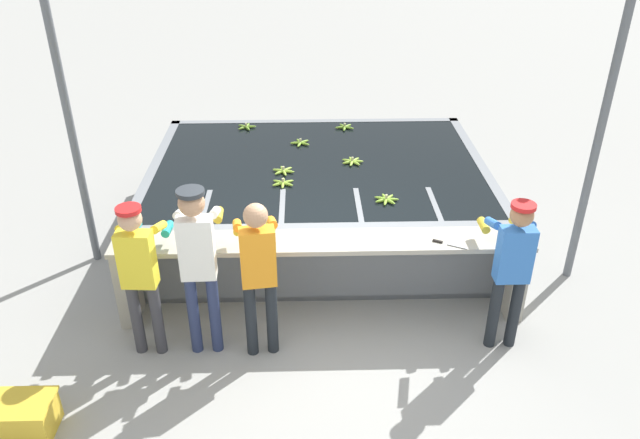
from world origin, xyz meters
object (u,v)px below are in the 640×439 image
Objects in this scene: crate at (22,417)px; banana_bunch_floating_1 at (283,171)px; banana_bunch_floating_0 at (352,161)px; support_post_left at (72,135)px; banana_bunch_floating_4 at (283,183)px; banana_bunch_floating_5 at (345,127)px; banana_bunch_floating_6 at (386,199)px; banana_bunch_floating_2 at (300,143)px; worker_2 at (258,266)px; worker_1 at (198,255)px; support_post_right at (596,148)px; banana_bunch_floating_3 at (246,127)px; knife_0 at (445,243)px; worker_3 at (512,262)px; worker_0 at (139,267)px.

banana_bunch_floating_1 is at bearing 55.82° from crate.
support_post_left is (-3.15, -0.70, 0.66)m from banana_bunch_floating_0.
banana_bunch_floating_5 is (0.84, 1.79, 0.00)m from banana_bunch_floating_4.
banana_bunch_floating_4 is 1.25m from banana_bunch_floating_6.
banana_bunch_floating_2 is (-0.65, 0.63, 0.00)m from banana_bunch_floating_0.
worker_2 is at bearing -134.53° from banana_bunch_floating_6.
support_post_right reaches higher than worker_1.
banana_bunch_floating_5 is (1.41, -0.05, 0.00)m from banana_bunch_floating_3.
banana_bunch_floating_0 and banana_bunch_floating_2 have the same top height.
banana_bunch_floating_3 is 3.90m from knife_0.
knife_0 is 4.09m from crate.
worker_1 is 6.28× the size of banana_bunch_floating_0.
worker_2 is 2.36m from worker_3.
crate is at bearing -131.42° from banana_bunch_floating_0.
worker_0 is 5.72× the size of banana_bunch_floating_1.
knife_0 is (2.20, -3.22, -0.01)m from banana_bunch_floating_3.
worker_0 is 4.78m from support_post_right.
worker_1 is 2.31m from banana_bunch_floating_6.
banana_bunch_floating_5 is 0.09× the size of support_post_left.
crate is at bearing -159.33° from knife_0.
banana_bunch_floating_0 is at bearing -43.94° from banana_bunch_floating_2.
banana_bunch_floating_6 is (0.30, -1.04, 0.00)m from banana_bunch_floating_0.
worker_2 is 2.16m from banana_bunch_floating_1.
banana_bunch_floating_4 is 3.61m from crate.
banana_bunch_floating_1 is 0.09× the size of support_post_left.
knife_0 is 4.17m from support_post_left.
worker_2 reaches higher than banana_bunch_floating_5.
banana_bunch_floating_3 is at bearing 138.90° from banana_bunch_floating_0.
knife_0 is at bearing -18.00° from support_post_left.
banana_bunch_floating_2 and banana_bunch_floating_5 have the same top height.
banana_bunch_floating_3 reaches higher than crate.
banana_bunch_floating_0 is 3.29m from support_post_left.
banana_bunch_floating_0 is (-1.32, 2.37, -0.02)m from worker_3.
support_post_right is at bearing -10.61° from banana_bunch_floating_4.
banana_bunch_floating_6 is 0.51× the size of crate.
worker_0 is 3.34m from banana_bunch_floating_2.
banana_bunch_floating_1 and banana_bunch_floating_3 have the same top height.
worker_0 reaches higher than banana_bunch_floating_6.
worker_2 is 3.75m from support_post_right.
banana_bunch_floating_2 is at bearing 63.71° from worker_0.
support_post_right is (1.14, 1.16, 0.64)m from worker_3.
knife_0 reaches higher than crate.
worker_0 is 2.05m from support_post_left.
support_post_left is (-3.13, -1.90, 0.66)m from banana_bunch_floating_5.
banana_bunch_floating_0 is 0.09× the size of support_post_right.
worker_2 is 1.03× the size of worker_3.
banana_bunch_floating_3 and banana_bunch_floating_6 have the same top height.
worker_0 is at bearing -165.87° from support_post_right.
worker_2 is at bearing -105.80° from banana_bunch_floating_5.
banana_bunch_floating_6 is at bearing -60.28° from banana_bunch_floating_2.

